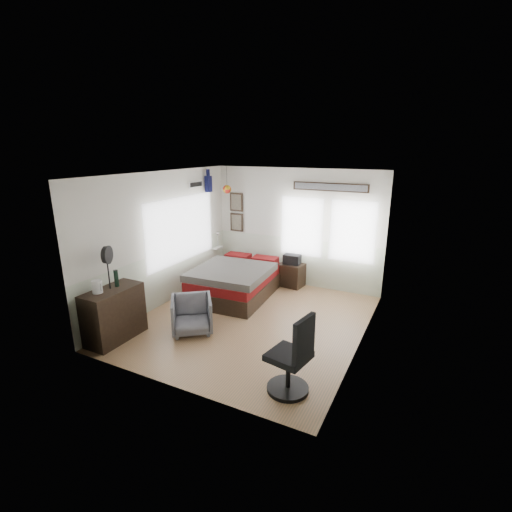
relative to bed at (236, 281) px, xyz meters
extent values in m
cube|color=#907150|center=(0.89, -0.98, -0.33)|extent=(4.00, 4.50, 0.01)
cube|color=silver|center=(0.89, 1.27, 1.02)|extent=(4.00, 0.02, 2.70)
cube|color=silver|center=(0.89, -3.23, 1.02)|extent=(4.00, 0.02, 2.70)
cube|color=silver|center=(-1.11, -0.98, 1.02)|extent=(0.02, 4.50, 2.70)
cube|color=silver|center=(2.89, -0.98, 1.02)|extent=(0.02, 4.50, 2.70)
cube|color=white|center=(0.89, -0.98, 2.37)|extent=(4.00, 4.50, 0.02)
cube|color=beige|center=(0.89, 1.27, 0.22)|extent=(4.00, 0.01, 1.10)
cube|color=beige|center=(-1.11, -0.98, 0.22)|extent=(0.01, 4.50, 1.10)
cube|color=beige|center=(2.88, -0.98, 0.22)|extent=(0.01, 4.50, 1.10)
cube|color=silver|center=(-1.07, -0.43, 1.12)|extent=(0.03, 2.20, 1.35)
cube|color=silver|center=(1.04, 1.23, 1.07)|extent=(0.95, 0.03, 1.30)
cube|color=silver|center=(2.19, 1.23, 1.07)|extent=(0.95, 0.03, 1.30)
cube|color=black|center=(-0.66, 1.24, 1.02)|extent=(0.35, 0.03, 0.45)
cube|color=black|center=(-0.66, 1.24, 1.52)|extent=(0.35, 0.03, 0.45)
cube|color=#7F7259|center=(-0.66, 1.22, 1.02)|extent=(0.27, 0.01, 0.37)
cube|color=#7F7259|center=(-0.66, 1.22, 1.52)|extent=(0.27, 0.01, 0.37)
cube|color=black|center=(1.64, 1.24, 1.99)|extent=(1.65, 0.03, 0.18)
cube|color=gray|center=(1.64, 1.22, 1.99)|extent=(1.58, 0.01, 0.13)
cube|color=white|center=(-1.08, 0.17, 2.02)|extent=(0.02, 0.48, 0.14)
sphere|color=red|center=(-0.76, 0.97, 1.85)|extent=(0.20, 0.20, 0.20)
cube|color=black|center=(0.00, 0.01, -0.16)|extent=(1.62, 2.20, 0.34)
cube|color=maroon|center=(0.00, 0.01, 0.10)|extent=(1.58, 2.16, 0.19)
cube|color=#57534B|center=(0.00, -0.22, 0.27)|extent=(1.64, 1.66, 0.15)
cube|color=maroon|center=(-0.35, 0.86, 0.27)|extent=(0.60, 0.40, 0.15)
cube|color=maroon|center=(0.35, 0.86, 0.27)|extent=(0.60, 0.40, 0.15)
cube|color=black|center=(-0.85, -2.61, 0.12)|extent=(0.48, 1.00, 0.90)
imported|color=slate|center=(0.15, -1.81, -0.01)|extent=(0.97, 0.97, 0.64)
cube|color=black|center=(0.89, 1.07, -0.06)|extent=(0.59, 0.49, 0.54)
cylinder|color=black|center=(2.28, -2.60, -0.30)|extent=(0.56, 0.56, 0.05)
cylinder|color=black|center=(2.28, -2.60, -0.06)|extent=(0.06, 0.06, 0.43)
cube|color=black|center=(2.28, -2.60, 0.19)|extent=(0.58, 0.58, 0.09)
cube|color=black|center=(2.50, -2.64, 0.52)|extent=(0.15, 0.46, 0.56)
cylinder|color=silver|center=(-0.92, -2.82, 0.68)|extent=(0.16, 0.16, 0.21)
cube|color=silver|center=(-0.82, -2.82, 0.69)|extent=(0.02, 0.02, 0.13)
cylinder|color=black|center=(-0.86, -2.47, 0.71)|extent=(0.07, 0.07, 0.28)
cylinder|color=black|center=(-0.88, -2.60, 0.85)|extent=(0.02, 0.02, 0.56)
cylinder|color=black|center=(-0.88, -2.60, 1.15)|extent=(0.16, 0.28, 0.28)
cylinder|color=black|center=(-0.85, -2.60, 1.15)|extent=(0.14, 0.28, 0.30)
cube|color=black|center=(0.89, 1.07, 0.32)|extent=(0.39, 0.26, 0.22)
camera|label=1|loc=(3.82, -6.60, 2.81)|focal=26.00mm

